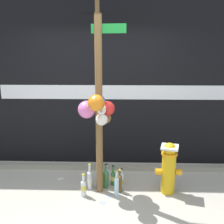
# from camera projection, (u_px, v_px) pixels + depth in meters

# --- Properties ---
(ground_plane) EXTENTS (14.00, 14.00, 0.00)m
(ground_plane) POSITION_uv_depth(u_px,v_px,m) (92.00, 212.00, 3.26)
(ground_plane) COLOR #ADA899
(building_wall) EXTENTS (10.00, 0.21, 3.27)m
(building_wall) POSITION_uv_depth(u_px,v_px,m) (100.00, 75.00, 4.47)
(building_wall) COLOR black
(building_wall) RESTS_ON ground_plane
(curb_strip) EXTENTS (8.00, 0.12, 0.08)m
(curb_strip) POSITION_uv_depth(u_px,v_px,m) (99.00, 167.00, 4.45)
(curb_strip) COLOR gray
(curb_strip) RESTS_ON ground_plane
(memorial_post) EXTENTS (0.67, 0.61, 2.88)m
(memorial_post) POSITION_uv_depth(u_px,v_px,m) (98.00, 95.00, 3.45)
(memorial_post) COLOR brown
(memorial_post) RESTS_ON ground_plane
(fire_hydrant) EXTENTS (0.38, 0.29, 0.77)m
(fire_hydrant) POSITION_uv_depth(u_px,v_px,m) (169.00, 167.00, 3.63)
(fire_hydrant) COLOR gold
(fire_hydrant) RESTS_ON ground_plane
(bottle_0) EXTENTS (0.06, 0.06, 0.34)m
(bottle_0) POSITION_uv_depth(u_px,v_px,m) (107.00, 176.00, 3.93)
(bottle_0) COLOR #93CCE0
(bottle_0) RESTS_ON ground_plane
(bottle_1) EXTENTS (0.07, 0.07, 0.38)m
(bottle_1) POSITION_uv_depth(u_px,v_px,m) (117.00, 185.00, 3.60)
(bottle_1) COLOR #B2DBEA
(bottle_1) RESTS_ON ground_plane
(bottle_2) EXTENTS (0.08, 0.08, 0.40)m
(bottle_2) POSITION_uv_depth(u_px,v_px,m) (90.00, 179.00, 3.78)
(bottle_2) COLOR silver
(bottle_2) RESTS_ON ground_plane
(bottle_3) EXTENTS (0.06, 0.06, 0.33)m
(bottle_3) POSITION_uv_depth(u_px,v_px,m) (113.00, 178.00, 3.89)
(bottle_3) COLOR #337038
(bottle_3) RESTS_ON ground_plane
(bottle_4) EXTENTS (0.07, 0.07, 0.29)m
(bottle_4) POSITION_uv_depth(u_px,v_px,m) (122.00, 179.00, 3.88)
(bottle_4) COLOR #B2DBEA
(bottle_4) RESTS_ON ground_plane
(bottle_5) EXTENTS (0.08, 0.08, 0.36)m
(bottle_5) POSITION_uv_depth(u_px,v_px,m) (120.00, 183.00, 3.69)
(bottle_5) COLOR brown
(bottle_5) RESTS_ON ground_plane
(bottle_6) EXTENTS (0.08, 0.08, 0.34)m
(bottle_6) POSITION_uv_depth(u_px,v_px,m) (84.00, 187.00, 3.59)
(bottle_6) COLOR silver
(bottle_6) RESTS_ON ground_plane
(bottle_7) EXTENTS (0.08, 0.08, 0.39)m
(bottle_7) POSITION_uv_depth(u_px,v_px,m) (106.00, 178.00, 3.82)
(bottle_7) COLOR #337038
(bottle_7) RESTS_ON ground_plane
(litter_0) EXTENTS (0.06, 0.10, 0.01)m
(litter_0) POSITION_uv_depth(u_px,v_px,m) (109.00, 196.00, 3.60)
(litter_0) COLOR #8C99B2
(litter_0) RESTS_ON ground_plane
(litter_2) EXTENTS (0.12, 0.11, 0.01)m
(litter_2) POSITION_uv_depth(u_px,v_px,m) (60.00, 179.00, 4.11)
(litter_2) COLOR silver
(litter_2) RESTS_ON ground_plane
(litter_3) EXTENTS (0.10, 0.09, 0.01)m
(litter_3) POSITION_uv_depth(u_px,v_px,m) (102.00, 203.00, 3.45)
(litter_3) COLOR #8C99B2
(litter_3) RESTS_ON ground_plane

